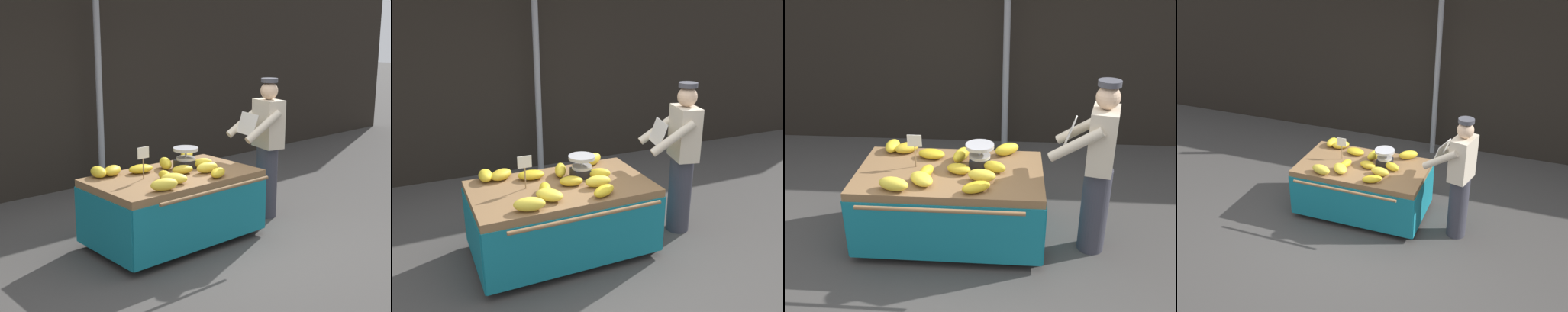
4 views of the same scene
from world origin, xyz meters
TOP-DOWN VIEW (x-y plane):
  - ground_plane at (0.00, 0.00)m, footprint 60.00×60.00m
  - back_wall at (0.00, 3.09)m, footprint 16.00×0.24m
  - street_pole at (0.28, 2.64)m, footprint 0.09×0.09m
  - banana_cart at (-0.20, 0.40)m, footprint 1.83×1.25m
  - weighing_scale at (0.08, 0.53)m, footprint 0.28×0.28m
  - price_sign at (-0.55, 0.47)m, footprint 0.14×0.01m
  - banana_bunch_0 at (-0.12, 0.65)m, footprint 0.21×0.30m
  - banana_bunch_1 at (-0.41, 0.29)m, footprint 0.16×0.24m
  - banana_bunch_2 at (0.09, 0.01)m, footprint 0.30×0.24m
  - banana_bunch_3 at (0.12, 0.22)m, footprint 0.28×0.16m
  - banana_bunch_4 at (0.34, 0.82)m, footprint 0.30×0.26m
  - banana_bunch_5 at (-0.87, 0.83)m, footprint 0.16×0.25m
  - banana_bunch_6 at (-0.71, 0.80)m, footprint 0.30×0.27m
  - banana_bunch_7 at (-0.11, 0.36)m, footprint 0.27×0.20m
  - banana_bunch_8 at (0.23, 0.42)m, footprint 0.25×0.19m
  - banana_bunch_9 at (-0.42, 0.12)m, footprint 0.31×0.31m
  - banana_bunch_10 at (-0.65, -0.01)m, footprint 0.31×0.20m
  - banana_bunch_11 at (-0.43, 0.68)m, footprint 0.30×0.21m
  - vendor_person at (1.18, 0.32)m, footprint 0.66×0.61m

SIDE VIEW (x-z plane):
  - ground_plane at x=0.00m, z-range 0.00..0.00m
  - banana_cart at x=-0.20m, z-range 0.18..0.94m
  - banana_bunch_11 at x=-0.43m, z-range 0.76..0.86m
  - banana_bunch_7 at x=-0.11m, z-range 0.76..0.86m
  - banana_bunch_2 at x=0.09m, z-range 0.76..0.86m
  - banana_bunch_1 at x=-0.41m, z-range 0.76..0.86m
  - banana_bunch_6 at x=-0.71m, z-range 0.76..0.87m
  - banana_bunch_9 at x=-0.42m, z-range 0.76..0.87m
  - banana_bunch_8 at x=0.23m, z-range 0.76..0.87m
  - banana_bunch_3 at x=0.12m, z-range 0.76..0.88m
  - banana_bunch_5 at x=-0.87m, z-range 0.76..0.88m
  - banana_bunch_10 at x=-0.65m, z-range 0.76..0.89m
  - banana_bunch_4 at x=0.34m, z-range 0.76..0.89m
  - banana_bunch_0 at x=-0.12m, z-range 0.76..0.89m
  - vendor_person at x=1.18m, z-range 0.02..1.73m
  - weighing_scale at x=0.08m, z-range 0.76..1.00m
  - price_sign at x=-0.55m, z-range 0.84..1.18m
  - street_pole at x=0.28m, z-range 0.00..3.24m
  - back_wall at x=0.00m, z-range 0.00..3.42m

